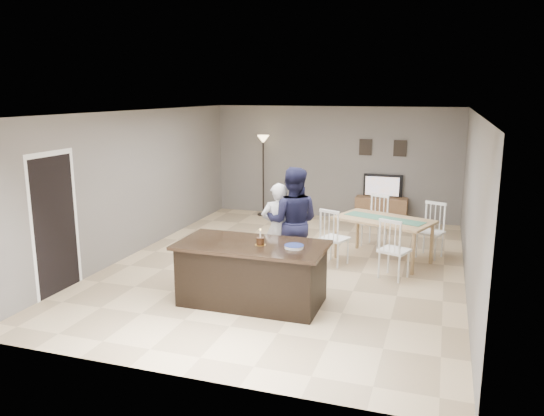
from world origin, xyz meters
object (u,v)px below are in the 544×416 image
(woman, at_px, (278,229))
(tv_console, at_px, (381,210))
(plate_stack, at_px, (294,247))
(birthday_cake, at_px, (260,241))
(floor_lamp, at_px, (263,154))
(man, at_px, (293,222))
(dining_table, at_px, (384,226))
(kitchen_island, at_px, (252,273))
(television, at_px, (382,186))

(woman, bearing_deg, tv_console, -125.48)
(plate_stack, bearing_deg, birthday_cake, 179.67)
(plate_stack, distance_m, floor_lamp, 5.97)
(man, relative_size, floor_lamp, 0.92)
(tv_console, xyz_separation_m, man, (-0.98, -4.22, 0.62))
(plate_stack, xyz_separation_m, floor_lamp, (-2.34, 5.45, 0.63))
(tv_console, relative_size, dining_table, 0.51)
(woman, distance_m, dining_table, 2.05)
(dining_table, xyz_separation_m, floor_lamp, (-3.29, 2.81, 0.90))
(tv_console, distance_m, man, 4.38)
(tv_console, distance_m, floor_lamp, 3.16)
(tv_console, relative_size, plate_stack, 4.39)
(kitchen_island, relative_size, plate_stack, 7.87)
(tv_console, bearing_deg, floor_lamp, -177.13)
(plate_stack, bearing_deg, tv_console, 84.27)
(birthday_cake, xyz_separation_m, plate_stack, (0.50, -0.00, -0.03))
(kitchen_island, relative_size, floor_lamp, 1.08)
(television, bearing_deg, kitchen_island, 77.99)
(floor_lamp, bearing_deg, woman, -67.67)
(television, distance_m, floor_lamp, 2.99)
(woman, bearing_deg, television, -125.23)
(kitchen_island, distance_m, television, 5.78)
(man, xyz_separation_m, plate_stack, (0.41, -1.38, 0.00))
(birthday_cake, bearing_deg, floor_lamp, 108.66)
(woman, xyz_separation_m, birthday_cake, (0.17, -1.38, 0.18))
(floor_lamp, bearing_deg, plate_stack, -66.78)
(tv_console, distance_m, plate_stack, 5.66)
(kitchen_island, xyz_separation_m, man, (0.22, 1.35, 0.47))
(woman, distance_m, man, 0.29)
(woman, distance_m, plate_stack, 1.54)
(birthday_cake, distance_m, floor_lamp, 5.78)
(television, relative_size, plate_stack, 3.35)
(plate_stack, bearing_deg, man, 106.68)
(television, bearing_deg, dining_table, 97.24)
(kitchen_island, bearing_deg, tv_console, 77.84)
(tv_console, xyz_separation_m, television, (0.00, 0.07, 0.56))
(woman, bearing_deg, plate_stack, 96.52)
(kitchen_island, xyz_separation_m, birthday_cake, (0.14, -0.03, 0.50))
(woman, relative_size, birthday_cake, 6.57)
(kitchen_island, relative_size, man, 1.17)
(kitchen_island, distance_m, plate_stack, 0.79)
(kitchen_island, relative_size, television, 2.35)
(dining_table, bearing_deg, plate_stack, -88.85)
(television, xyz_separation_m, dining_table, (0.38, -3.03, -0.21))
(woman, relative_size, dining_table, 0.67)
(birthday_cake, bearing_deg, television, 79.40)
(birthday_cake, xyz_separation_m, floor_lamp, (-1.84, 5.45, 0.59))
(plate_stack, relative_size, floor_lamp, 0.14)
(kitchen_island, xyz_separation_m, floor_lamp, (-1.70, 5.42, 1.10))
(woman, bearing_deg, floor_lamp, -86.92)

